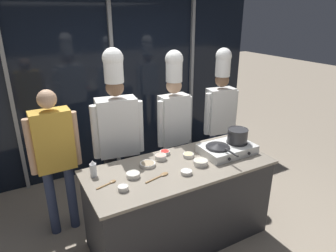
{
  "coord_description": "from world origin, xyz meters",
  "views": [
    {
      "loc": [
        -1.41,
        -2.3,
        2.39
      ],
      "look_at": [
        0.0,
        0.25,
        1.26
      ],
      "focal_mm": 32.0,
      "sensor_mm": 36.0,
      "label": 1
    }
  ],
  "objects_px": {
    "prep_bowl_bell_pepper": "(165,152)",
    "serving_spoon_solid": "(162,175)",
    "person_guest": "(55,150)",
    "chef_line": "(220,107)",
    "portable_stove": "(227,149)",
    "prep_bowl_onion": "(123,188)",
    "chef_head": "(117,125)",
    "prep_bowl_shrimp": "(161,157)",
    "frying_pan": "(218,145)",
    "serving_spoon_slotted": "(110,183)",
    "prep_bowl_mushrooms": "(148,164)",
    "chef_sous": "(174,115)",
    "stock_pot": "(238,135)",
    "squeeze_bottle_clear": "(93,169)",
    "prep_bowl_ginger": "(188,155)",
    "prep_bowl_rice": "(186,172)",
    "prep_bowl_bean_sprouts": "(133,175)",
    "prep_bowl_noodles": "(201,162)"
  },
  "relations": [
    {
      "from": "portable_stove",
      "to": "prep_bowl_mushrooms",
      "type": "height_order",
      "value": "portable_stove"
    },
    {
      "from": "chef_head",
      "to": "prep_bowl_onion",
      "type": "bearing_deg",
      "value": 80.91
    },
    {
      "from": "squeeze_bottle_clear",
      "to": "prep_bowl_bell_pepper",
      "type": "height_order",
      "value": "squeeze_bottle_clear"
    },
    {
      "from": "prep_bowl_ginger",
      "to": "person_guest",
      "type": "xyz_separation_m",
      "value": [
        -1.27,
        0.63,
        0.09
      ]
    },
    {
      "from": "prep_bowl_ginger",
      "to": "prep_bowl_rice",
      "type": "bearing_deg",
      "value": -125.4
    },
    {
      "from": "prep_bowl_bean_sprouts",
      "to": "prep_bowl_noodles",
      "type": "height_order",
      "value": "prep_bowl_noodles"
    },
    {
      "from": "person_guest",
      "to": "prep_bowl_bean_sprouts",
      "type": "bearing_deg",
      "value": 127.5
    },
    {
      "from": "prep_bowl_mushrooms",
      "to": "serving_spoon_solid",
      "type": "relative_size",
      "value": 0.59
    },
    {
      "from": "person_guest",
      "to": "stock_pot",
      "type": "bearing_deg",
      "value": 156.67
    },
    {
      "from": "prep_bowl_ginger",
      "to": "chef_line",
      "type": "xyz_separation_m",
      "value": [
        0.94,
        0.66,
        0.22
      ]
    },
    {
      "from": "prep_bowl_bell_pepper",
      "to": "chef_sous",
      "type": "distance_m",
      "value": 0.62
    },
    {
      "from": "chef_head",
      "to": "stock_pot",
      "type": "bearing_deg",
      "value": 155.62
    },
    {
      "from": "frying_pan",
      "to": "prep_bowl_bean_sprouts",
      "type": "height_order",
      "value": "frying_pan"
    },
    {
      "from": "frying_pan",
      "to": "serving_spoon_slotted",
      "type": "bearing_deg",
      "value": 178.57
    },
    {
      "from": "prep_bowl_bell_pepper",
      "to": "chef_head",
      "type": "relative_size",
      "value": 0.06
    },
    {
      "from": "chef_head",
      "to": "chef_line",
      "type": "relative_size",
      "value": 1.05
    },
    {
      "from": "prep_bowl_rice",
      "to": "prep_bowl_shrimp",
      "type": "height_order",
      "value": "prep_bowl_shrimp"
    },
    {
      "from": "prep_bowl_shrimp",
      "to": "serving_spoon_solid",
      "type": "distance_m",
      "value": 0.34
    },
    {
      "from": "squeeze_bottle_clear",
      "to": "prep_bowl_onion",
      "type": "distance_m",
      "value": 0.4
    },
    {
      "from": "prep_bowl_shrimp",
      "to": "prep_bowl_mushrooms",
      "type": "relative_size",
      "value": 0.76
    },
    {
      "from": "squeeze_bottle_clear",
      "to": "person_guest",
      "type": "bearing_deg",
      "value": 115.62
    },
    {
      "from": "frying_pan",
      "to": "chef_head",
      "type": "bearing_deg",
      "value": 139.38
    },
    {
      "from": "person_guest",
      "to": "prep_bowl_onion",
      "type": "bearing_deg",
      "value": 114.08
    },
    {
      "from": "prep_bowl_noodles",
      "to": "portable_stove",
      "type": "bearing_deg",
      "value": 11.67
    },
    {
      "from": "frying_pan",
      "to": "prep_bowl_mushrooms",
      "type": "xyz_separation_m",
      "value": [
        -0.76,
        0.16,
        -0.1
      ]
    },
    {
      "from": "chef_head",
      "to": "chef_sous",
      "type": "xyz_separation_m",
      "value": [
        0.75,
        0.01,
        0.0
      ]
    },
    {
      "from": "prep_bowl_noodles",
      "to": "chef_sous",
      "type": "height_order",
      "value": "chef_sous"
    },
    {
      "from": "serving_spoon_slotted",
      "to": "chef_sous",
      "type": "bearing_deg",
      "value": 33.49
    },
    {
      "from": "prep_bowl_bell_pepper",
      "to": "serving_spoon_solid",
      "type": "distance_m",
      "value": 0.47
    },
    {
      "from": "prep_bowl_onion",
      "to": "prep_bowl_noodles",
      "type": "distance_m",
      "value": 0.86
    },
    {
      "from": "prep_bowl_bean_sprouts",
      "to": "prep_bowl_rice",
      "type": "height_order",
      "value": "prep_bowl_bean_sprouts"
    },
    {
      "from": "prep_bowl_bell_pepper",
      "to": "serving_spoon_solid",
      "type": "bearing_deg",
      "value": -122.09
    },
    {
      "from": "portable_stove",
      "to": "chef_head",
      "type": "distance_m",
      "value": 1.26
    },
    {
      "from": "frying_pan",
      "to": "chef_line",
      "type": "distance_m",
      "value": 1.03
    },
    {
      "from": "squeeze_bottle_clear",
      "to": "prep_bowl_shrimp",
      "type": "xyz_separation_m",
      "value": [
        0.72,
        -0.0,
        -0.05
      ]
    },
    {
      "from": "serving_spoon_solid",
      "to": "chef_sous",
      "type": "bearing_deg",
      "value": 53.69
    },
    {
      "from": "prep_bowl_onion",
      "to": "chef_head",
      "type": "bearing_deg",
      "value": 72.34
    },
    {
      "from": "frying_pan",
      "to": "serving_spoon_solid",
      "type": "relative_size",
      "value": 1.64
    },
    {
      "from": "chef_sous",
      "to": "prep_bowl_onion",
      "type": "bearing_deg",
      "value": 39.72
    },
    {
      "from": "squeeze_bottle_clear",
      "to": "prep_bowl_noodles",
      "type": "bearing_deg",
      "value": -16.81
    },
    {
      "from": "portable_stove",
      "to": "squeeze_bottle_clear",
      "type": "height_order",
      "value": "squeeze_bottle_clear"
    },
    {
      "from": "portable_stove",
      "to": "serving_spoon_solid",
      "type": "height_order",
      "value": "portable_stove"
    },
    {
      "from": "person_guest",
      "to": "chef_line",
      "type": "bearing_deg",
      "value": 179.91
    },
    {
      "from": "prep_bowl_bean_sprouts",
      "to": "chef_sous",
      "type": "height_order",
      "value": "chef_sous"
    },
    {
      "from": "prep_bowl_bean_sprouts",
      "to": "prep_bowl_bell_pepper",
      "type": "xyz_separation_m",
      "value": [
        0.5,
        0.28,
        -0.0
      ]
    },
    {
      "from": "person_guest",
      "to": "chef_sous",
      "type": "height_order",
      "value": "chef_sous"
    },
    {
      "from": "prep_bowl_ginger",
      "to": "prep_bowl_mushrooms",
      "type": "bearing_deg",
      "value": 176.7
    },
    {
      "from": "prep_bowl_bean_sprouts",
      "to": "serving_spoon_solid",
      "type": "distance_m",
      "value": 0.27
    },
    {
      "from": "prep_bowl_noodles",
      "to": "serving_spoon_solid",
      "type": "xyz_separation_m",
      "value": [
        -0.45,
        -0.0,
        -0.02
      ]
    },
    {
      "from": "prep_bowl_bean_sprouts",
      "to": "prep_bowl_ginger",
      "type": "bearing_deg",
      "value": 8.67
    }
  ]
}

